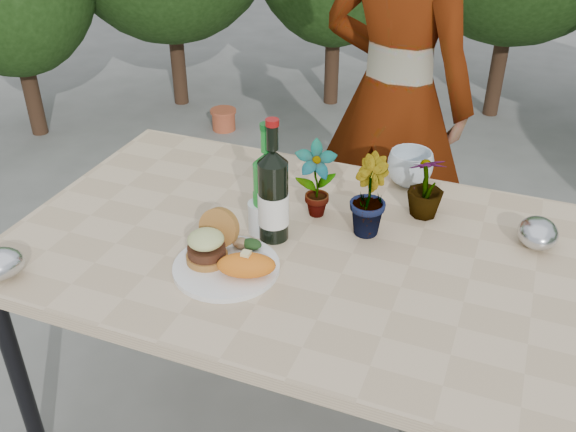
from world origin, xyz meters
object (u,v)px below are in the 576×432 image
(patio_table, at_px, (298,258))
(dinner_plate, at_px, (226,267))
(person, at_px, (395,99))
(wine_bottle, at_px, (273,197))

(patio_table, distance_m, dinner_plate, 0.24)
(dinner_plate, distance_m, person, 1.11)
(dinner_plate, bearing_deg, patio_table, 56.00)
(person, bearing_deg, dinner_plate, 94.02)
(dinner_plate, bearing_deg, wine_bottle, 73.33)
(patio_table, height_order, wine_bottle, wine_bottle)
(patio_table, distance_m, person, 0.91)
(patio_table, height_order, person, person)
(person, bearing_deg, patio_table, 100.16)
(wine_bottle, relative_size, person, 0.21)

